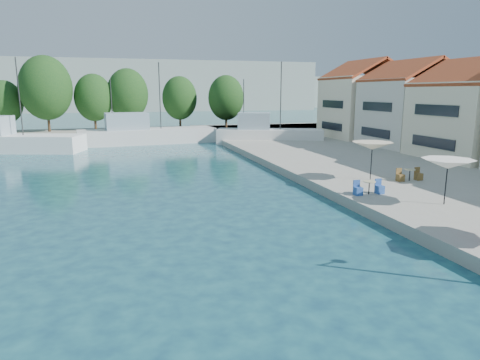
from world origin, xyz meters
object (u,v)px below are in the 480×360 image
object	(u,v)px
trawler_02	(6,142)
umbrella_white	(448,164)
trawler_03	(144,135)
trawler_04	(267,135)
umbrella_cream	(372,146)

from	to	relation	value
trawler_02	umbrella_white	xyz separation A→B (m)	(27.56, -32.73, 1.66)
trawler_03	trawler_04	xyz separation A→B (m)	(14.46, -4.43, 0.00)
umbrella_cream	trawler_04	bearing A→B (deg)	86.30
trawler_02	trawler_03	size ratio (longest dim) A/B	0.92
trawler_03	umbrella_white	world-z (taller)	trawler_03
umbrella_cream	umbrella_white	bearing A→B (deg)	-89.24
trawler_02	trawler_03	world-z (taller)	same
trawler_03	trawler_02	bearing A→B (deg)	-171.85
trawler_02	trawler_04	world-z (taller)	same
umbrella_white	umbrella_cream	distance (m)	6.67
umbrella_white	umbrella_cream	bearing A→B (deg)	90.76
trawler_02	umbrella_cream	xyz separation A→B (m)	(27.47, -26.06, 1.78)
trawler_03	umbrella_cream	distance (m)	32.34
umbrella_cream	trawler_02	bearing A→B (deg)	136.51
trawler_03	umbrella_white	bearing A→B (deg)	-75.98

